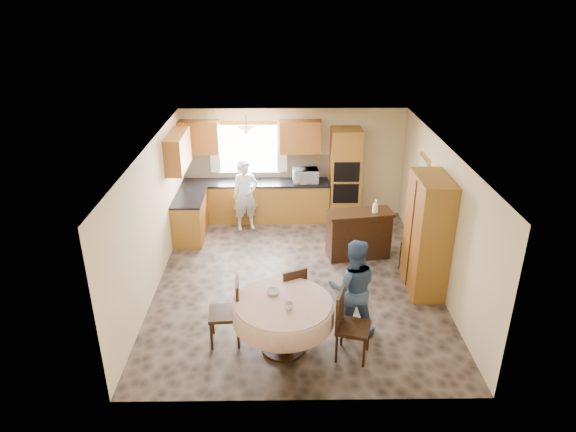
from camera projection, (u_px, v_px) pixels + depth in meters
The scene contains 36 objects.
floor at pixel (296, 280), 9.41m from camera, with size 5.00×6.00×0.01m, color brown.
ceiling at pixel (297, 148), 8.39m from camera, with size 5.00×6.00×0.01m, color white.
wall_back at pixel (293, 163), 11.63m from camera, with size 5.00×0.02×2.50m, color beige.
wall_front at pixel (304, 320), 6.16m from camera, with size 5.00×0.02×2.50m, color beige.
wall_left at pixel (153, 218), 8.87m from camera, with size 0.02×6.00×2.50m, color beige.
wall_right at pixel (440, 217), 8.93m from camera, with size 0.02×6.00×2.50m, color beige.
window at pixel (248, 149), 11.46m from camera, with size 1.40×0.03×1.10m, color white.
curtain_left at pixel (214, 147), 11.39m from camera, with size 0.22×0.02×1.15m, color white.
curtain_right at pixel (282, 147), 11.40m from camera, with size 0.22×0.02×1.15m, color white.
base_cab_back at pixel (256, 201), 11.68m from camera, with size 3.30×0.60×0.88m, color #BA8B31.
counter_back at pixel (255, 182), 11.49m from camera, with size 3.30×0.64×0.04m, color black.
base_cab_left at pixel (190, 218), 10.84m from camera, with size 0.60×1.20×0.88m, color #BA8B31.
counter_left at pixel (189, 198), 10.66m from camera, with size 0.64×1.20×0.04m, color black.
backsplash at pixel (256, 166), 11.64m from camera, with size 3.30×0.02×0.55m, color #CEB691.
wall_cab_left at pixel (200, 137), 11.19m from camera, with size 0.85×0.33×0.72m, color #AD642B.
wall_cab_right at pixel (300, 137), 11.22m from camera, with size 0.90×0.33×0.72m, color #AD642B.
wall_cab_side at pixel (178, 151), 10.24m from camera, with size 0.33×1.20×0.72m, color #AD642B.
oven_tower at pixel (345, 176), 11.44m from camera, with size 0.66×0.62×2.12m, color #BA8B31.
oven_upper at pixel (347, 172), 11.08m from camera, with size 0.56×0.01×0.45m, color black.
oven_lower at pixel (346, 194), 11.28m from camera, with size 0.56×0.01×0.45m, color black.
pendant at pixel (246, 132), 10.81m from camera, with size 0.36×0.36×0.18m, color beige.
sideboard at pixel (358, 236), 10.06m from camera, with size 1.26×0.52×0.90m, color #37200F.
space_heater at pixel (413, 257), 9.62m from camera, with size 0.41×0.28×0.56m, color black.
cupboard at pixel (427, 235), 8.74m from camera, with size 0.55×1.09×2.09m, color #BA8B31.
dining_table at pixel (283, 312), 7.35m from camera, with size 1.45×1.45×0.83m.
chair_left at pixel (230, 308), 7.56m from camera, with size 0.49×0.49×1.06m.
chair_back at pixel (292, 291), 8.06m from camera, with size 0.56×0.56×0.97m.
chair_right at pixel (348, 321), 7.26m from camera, with size 0.57×0.57×1.06m.
framed_picture at pixel (424, 169), 9.82m from camera, with size 0.06×0.61×0.50m.
microwave at pixel (306, 176), 11.39m from camera, with size 0.55×0.38×0.31m, color silver.
person_sink at pixel (245, 195), 11.10m from camera, with size 0.57×0.38×1.56m, color silver.
person_dining at pixel (353, 288), 7.70m from camera, with size 0.76×0.60×1.57m, color #3A557E.
bowl_sideboard at pixel (350, 213), 9.86m from camera, with size 0.24×0.24×0.06m, color #B2B2B2.
bottle_sideboard at pixel (375, 207), 9.82m from camera, with size 0.12×0.12×0.31m, color silver.
cup_table at pixel (289, 306), 7.09m from camera, with size 0.13×0.13×0.10m, color #B2B2B2.
bowl_table at pixel (273, 292), 7.45m from camera, with size 0.19×0.19×0.06m, color #B2B2B2.
Camera 1 is at (-0.26, -8.10, 4.92)m, focal length 32.00 mm.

